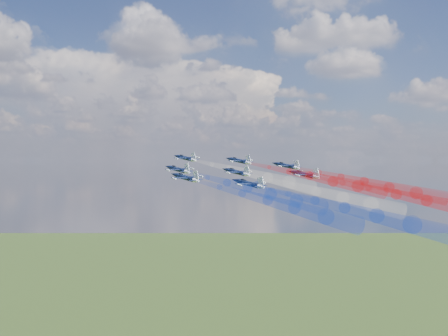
# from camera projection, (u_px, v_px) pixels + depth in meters

# --- Properties ---
(jet_lead) EXTENTS (14.11, 14.01, 4.94)m
(jet_lead) POSITION_uv_depth(u_px,v_px,m) (185.00, 158.00, 152.47)
(jet_lead) COLOR black
(trail_lead) EXTENTS (34.35, 31.38, 10.29)m
(trail_lead) POSITION_uv_depth(u_px,v_px,m) (248.00, 173.00, 133.96)
(trail_lead) COLOR white
(jet_inner_left) EXTENTS (14.11, 14.01, 4.94)m
(jet_inner_left) POSITION_uv_depth(u_px,v_px,m) (178.00, 169.00, 135.54)
(jet_inner_left) COLOR black
(trail_inner_left) EXTENTS (34.35, 31.38, 10.29)m
(trail_inner_left) POSITION_uv_depth(u_px,v_px,m) (248.00, 188.00, 117.03)
(trail_inner_left) COLOR blue
(jet_inner_right) EXTENTS (14.11, 14.01, 4.94)m
(jet_inner_right) POSITION_uv_depth(u_px,v_px,m) (239.00, 161.00, 149.77)
(jet_inner_right) COLOR black
(trail_inner_right) EXTENTS (34.35, 31.38, 10.29)m
(trail_inner_right) POSITION_uv_depth(u_px,v_px,m) (310.00, 176.00, 131.26)
(trail_inner_right) COLOR red
(jet_outer_left) EXTENTS (14.11, 14.01, 4.94)m
(jet_outer_left) POSITION_uv_depth(u_px,v_px,m) (186.00, 178.00, 120.36)
(jet_outer_left) COLOR black
(trail_outer_left) EXTENTS (34.35, 31.38, 10.29)m
(trail_outer_left) POSITION_uv_depth(u_px,v_px,m) (267.00, 200.00, 101.85)
(trail_outer_left) COLOR blue
(jet_center_third) EXTENTS (14.11, 14.01, 4.94)m
(jet_center_third) POSITION_uv_depth(u_px,v_px,m) (237.00, 172.00, 134.79)
(jet_center_third) COLOR black
(trail_center_third) EXTENTS (34.35, 31.38, 10.29)m
(trail_center_third) POSITION_uv_depth(u_px,v_px,m) (316.00, 191.00, 116.28)
(trail_center_third) COLOR white
(jet_outer_right) EXTENTS (14.11, 14.01, 4.94)m
(jet_outer_right) POSITION_uv_depth(u_px,v_px,m) (286.00, 166.00, 149.33)
(jet_outer_right) COLOR black
(trail_outer_right) EXTENTS (34.35, 31.38, 10.29)m
(trail_outer_right) POSITION_uv_depth(u_px,v_px,m) (364.00, 182.00, 130.82)
(trail_outer_right) COLOR red
(jet_rear_left) EXTENTS (14.11, 14.01, 4.94)m
(jet_rear_left) POSITION_uv_depth(u_px,v_px,m) (249.00, 184.00, 118.07)
(jet_rear_left) COLOR black
(trail_rear_left) EXTENTS (34.35, 31.38, 10.29)m
(trail_rear_left) POSITION_uv_depth(u_px,v_px,m) (344.00, 208.00, 99.56)
(trail_rear_left) COLOR blue
(jet_rear_right) EXTENTS (14.11, 14.01, 4.94)m
(jet_rear_right) POSITION_uv_depth(u_px,v_px,m) (304.00, 174.00, 132.99)
(jet_rear_right) COLOR black
(trail_rear_right) EXTENTS (34.35, 31.38, 10.29)m
(trail_rear_right) POSITION_uv_depth(u_px,v_px,m) (396.00, 194.00, 114.48)
(trail_rear_right) COLOR red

